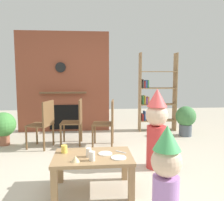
% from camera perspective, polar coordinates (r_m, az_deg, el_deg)
% --- Properties ---
extents(ground_plane, '(12.00, 12.00, 0.00)m').
position_cam_1_polar(ground_plane, '(3.60, -1.88, -16.64)').
color(ground_plane, '#BCB29E').
extents(brick_fireplace_feature, '(2.20, 0.28, 2.40)m').
position_cam_1_polar(brick_fireplace_feature, '(5.94, -11.45, 4.29)').
color(brick_fireplace_feature, brown).
rests_on(brick_fireplace_feature, ground_plane).
extents(bookshelf, '(0.90, 0.28, 1.90)m').
position_cam_1_polar(bookshelf, '(5.93, 10.13, 1.33)').
color(bookshelf, '#9E7A51').
rests_on(bookshelf, ground_plane).
extents(coffee_table, '(0.93, 0.62, 0.44)m').
position_cam_1_polar(coffee_table, '(2.96, -4.57, -14.30)').
color(coffee_table, '#9E7A51').
rests_on(coffee_table, ground_plane).
extents(paper_cup_near_left, '(0.07, 0.07, 0.09)m').
position_cam_1_polar(paper_cup_near_left, '(3.06, -11.34, -11.28)').
color(paper_cup_near_left, '#F2CC4C').
rests_on(paper_cup_near_left, coffee_table).
extents(paper_cup_near_right, '(0.07, 0.07, 0.11)m').
position_cam_1_polar(paper_cup_near_right, '(2.75, -4.77, -13.08)').
color(paper_cup_near_right, silver).
rests_on(paper_cup_near_right, coffee_table).
extents(paper_cup_center, '(0.06, 0.06, 0.10)m').
position_cam_1_polar(paper_cup_center, '(2.88, -5.59, -12.25)').
color(paper_cup_center, silver).
rests_on(paper_cup_center, coffee_table).
extents(paper_plate_front, '(0.17, 0.17, 0.01)m').
position_cam_1_polar(paper_plate_front, '(2.97, -1.60, -12.55)').
color(paper_plate_front, white).
rests_on(paper_plate_front, coffee_table).
extents(paper_plate_rear, '(0.18, 0.18, 0.01)m').
position_cam_1_polar(paper_plate_rear, '(2.84, 1.61, -13.47)').
color(paper_plate_rear, white).
rests_on(paper_plate_rear, coffee_table).
extents(birthday_cake_slice, '(0.10, 0.10, 0.07)m').
position_cam_1_polar(birthday_cake_slice, '(2.75, -8.74, -13.58)').
color(birthday_cake_slice, '#EAC68C').
rests_on(birthday_cake_slice, coffee_table).
extents(table_fork, '(0.12, 0.11, 0.01)m').
position_cam_1_polar(table_fork, '(3.04, 2.14, -12.15)').
color(table_fork, silver).
rests_on(table_fork, coffee_table).
extents(child_with_cone_hat, '(0.27, 0.27, 0.98)m').
position_cam_1_polar(child_with_cone_hat, '(2.23, 12.78, -17.42)').
color(child_with_cone_hat, '#B27FCC').
rests_on(child_with_cone_hat, ground_plane).
extents(child_in_pink, '(0.33, 0.33, 1.19)m').
position_cam_1_polar(child_in_pink, '(3.61, 10.58, -6.12)').
color(child_in_pink, '#D13838').
rests_on(child_in_pink, ground_plane).
extents(dining_chair_left, '(0.51, 0.51, 0.90)m').
position_cam_1_polar(dining_chair_left, '(4.68, -15.91, -4.83)').
color(dining_chair_left, brown).
rests_on(dining_chair_left, ground_plane).
extents(dining_chair_middle, '(0.42, 0.42, 0.90)m').
position_cam_1_polar(dining_chair_middle, '(4.80, -8.61, -4.38)').
color(dining_chair_middle, brown).
rests_on(dining_chair_middle, ground_plane).
extents(dining_chair_right, '(0.45, 0.45, 0.90)m').
position_cam_1_polar(dining_chair_right, '(4.62, -1.02, -4.73)').
color(dining_chair_right, brown).
rests_on(dining_chair_right, ground_plane).
extents(potted_plant_tall, '(0.45, 0.45, 0.68)m').
position_cam_1_polar(potted_plant_tall, '(5.65, 17.19, -4.17)').
color(potted_plant_tall, '#4C5660').
rests_on(potted_plant_tall, ground_plane).
extents(potted_plant_short, '(0.48, 0.48, 0.65)m').
position_cam_1_polar(potted_plant_short, '(5.17, -24.49, -5.47)').
color(potted_plant_short, '#9E5B42').
rests_on(potted_plant_short, ground_plane).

